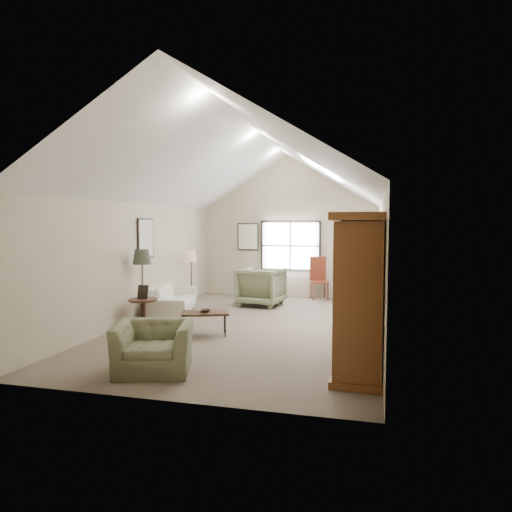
% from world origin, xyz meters
% --- Properties ---
extents(room_shell, '(5.01, 8.01, 4.00)m').
position_xyz_m(room_shell, '(0.00, 0.00, 3.21)').
color(room_shell, brown).
rests_on(room_shell, ground).
extents(window, '(1.72, 0.08, 1.42)m').
position_xyz_m(window, '(0.10, 3.96, 1.45)').
color(window, black).
rests_on(window, room_shell).
extents(skylight, '(0.80, 1.20, 0.52)m').
position_xyz_m(skylight, '(1.30, 0.90, 3.22)').
color(skylight, white).
rests_on(skylight, room_shell).
extents(wall_art, '(1.97, 3.71, 0.88)m').
position_xyz_m(wall_art, '(-1.88, 1.94, 1.73)').
color(wall_art, black).
rests_on(wall_art, room_shell).
extents(armoire, '(0.60, 1.50, 2.20)m').
position_xyz_m(armoire, '(2.18, -2.40, 1.10)').
color(armoire, brown).
rests_on(armoire, ground).
extents(tv_alcove, '(0.32, 1.30, 2.10)m').
position_xyz_m(tv_alcove, '(2.34, 1.60, 1.15)').
color(tv_alcove, white).
rests_on(tv_alcove, ground).
extents(media_console, '(0.34, 1.18, 0.60)m').
position_xyz_m(media_console, '(2.32, 1.60, 0.30)').
color(media_console, '#382316').
rests_on(media_console, ground).
extents(tv_panel, '(0.05, 0.90, 0.55)m').
position_xyz_m(tv_panel, '(2.32, 1.60, 0.92)').
color(tv_panel, black).
rests_on(tv_panel, media_console).
extents(sofa, '(1.46, 2.42, 0.66)m').
position_xyz_m(sofa, '(-2.19, 1.02, 0.33)').
color(sofa, beige).
rests_on(sofa, ground).
extents(armchair_near, '(1.28, 1.19, 0.69)m').
position_xyz_m(armchair_near, '(-0.60, -3.04, 0.34)').
color(armchair_near, '#606245').
rests_on(armchair_near, ground).
extents(armchair_far, '(1.17, 1.20, 0.96)m').
position_xyz_m(armchair_far, '(-0.36, 2.36, 0.48)').
color(armchair_far, '#676F4D').
rests_on(armchair_far, ground).
extents(coffee_table, '(0.97, 0.75, 0.44)m').
position_xyz_m(coffee_table, '(-0.63, -0.92, 0.22)').
color(coffee_table, '#3B2718').
rests_on(coffee_table, ground).
extents(bowl, '(0.27, 0.27, 0.05)m').
position_xyz_m(bowl, '(-0.63, -0.92, 0.46)').
color(bowl, '#321C14').
rests_on(bowl, coffee_table).
extents(side_table, '(0.70, 0.70, 0.57)m').
position_xyz_m(side_table, '(-2.09, -0.58, 0.28)').
color(side_table, '#372016').
rests_on(side_table, ground).
extents(side_chair, '(0.57, 0.57, 1.17)m').
position_xyz_m(side_chair, '(0.95, 3.70, 0.58)').
color(side_chair, maroon).
rests_on(side_chair, ground).
extents(tripod_lamp, '(0.62, 0.62, 1.72)m').
position_xyz_m(tripod_lamp, '(2.11, 3.10, 0.86)').
color(tripod_lamp, white).
rests_on(tripod_lamp, ground).
extents(dark_lamp, '(0.47, 0.47, 1.58)m').
position_xyz_m(dark_lamp, '(-2.20, -0.38, 0.79)').
color(dark_lamp, '#292E21').
rests_on(dark_lamp, ground).
extents(tan_lamp, '(0.35, 0.35, 1.42)m').
position_xyz_m(tan_lamp, '(-2.20, 2.22, 0.71)').
color(tan_lamp, tan).
rests_on(tan_lamp, ground).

